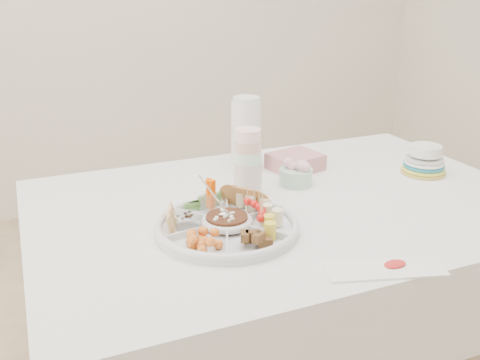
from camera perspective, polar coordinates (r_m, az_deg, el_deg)
name	(u,v)px	position (r m, az deg, el deg)	size (l,w,h in m)	color
dining_table	(284,307)	(1.82, 4.75, -13.38)	(1.52, 1.02, 0.76)	white
party_tray	(227,224)	(1.43, -1.40, -4.67)	(0.38, 0.38, 0.04)	white
bean_dip	(227,221)	(1.43, -1.40, -4.40)	(0.11, 0.11, 0.04)	#392413
tortillas	(249,200)	(1.53, 1.01, -2.11)	(0.10, 0.10, 0.06)	#966037
carrot_cucumber	(204,194)	(1.52, -3.89, -1.46)	(0.10, 0.10, 0.09)	#F65700
pita_raisins	(178,217)	(1.43, -6.64, -3.92)	(0.10, 0.10, 0.05)	tan
cherries	(201,239)	(1.33, -4.21, -6.25)	(0.11, 0.11, 0.04)	#FFA43A
granola_chunks	(253,238)	(1.33, 1.44, -6.19)	(0.09, 0.09, 0.04)	#502F15
banana_tomato	(276,211)	(1.42, 3.84, -3.27)	(0.10, 0.10, 0.08)	#D5BB73
cup_stack	(248,157)	(1.65, 0.84, 2.47)	(0.09, 0.09, 0.24)	#ABBDA5
thermos	(246,134)	(1.85, 0.66, 4.94)	(0.10, 0.10, 0.27)	white
flower_bowl	(296,173)	(1.76, 5.98, 0.77)	(0.11, 0.11, 0.08)	#B3DDC5
napkin_stack	(295,162)	(1.90, 5.92, 1.96)	(0.17, 0.15, 0.06)	tan
plate_stack	(424,160)	(1.95, 19.08, 2.02)	(0.15, 0.15, 0.10)	gold
placemat	(384,269)	(1.30, 15.13, -9.14)	(0.28, 0.09, 0.01)	white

